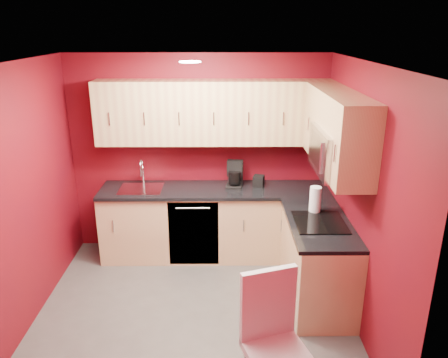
{
  "coord_description": "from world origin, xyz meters",
  "views": [
    {
      "loc": [
        0.28,
        -3.82,
        2.8
      ],
      "look_at": [
        0.31,
        0.55,
        1.26
      ],
      "focal_mm": 35.0,
      "sensor_mm": 36.0,
      "label": 1
    }
  ],
  "objects_px": {
    "coffee_maker": "(234,175)",
    "napkin_holder": "(259,181)",
    "microwave": "(337,151)",
    "dining_chair": "(278,348)",
    "paper_towel": "(315,200)",
    "sink": "(141,186)"
  },
  "relations": [
    {
      "from": "coffee_maker",
      "to": "napkin_holder",
      "type": "distance_m",
      "value": 0.32
    },
    {
      "from": "microwave",
      "to": "dining_chair",
      "type": "xyz_separation_m",
      "value": [
        -0.69,
        -1.4,
        -1.11
      ]
    },
    {
      "from": "paper_towel",
      "to": "napkin_holder",
      "type": "bearing_deg",
      "value": 123.53
    },
    {
      "from": "sink",
      "to": "napkin_holder",
      "type": "xyz_separation_m",
      "value": [
        1.45,
        0.07,
        0.03
      ]
    },
    {
      "from": "sink",
      "to": "dining_chair",
      "type": "bearing_deg",
      "value": -59.77
    },
    {
      "from": "sink",
      "to": "napkin_holder",
      "type": "distance_m",
      "value": 1.45
    },
    {
      "from": "sink",
      "to": "paper_towel",
      "type": "relative_size",
      "value": 1.82
    },
    {
      "from": "napkin_holder",
      "to": "dining_chair",
      "type": "relative_size",
      "value": 0.12
    },
    {
      "from": "dining_chair",
      "to": "napkin_holder",
      "type": "bearing_deg",
      "value": 71.0
    },
    {
      "from": "sink",
      "to": "coffee_maker",
      "type": "xyz_separation_m",
      "value": [
        1.15,
        0.05,
        0.13
      ]
    },
    {
      "from": "sink",
      "to": "coffee_maker",
      "type": "bearing_deg",
      "value": 2.34
    },
    {
      "from": "sink",
      "to": "paper_towel",
      "type": "height_order",
      "value": "sink"
    },
    {
      "from": "microwave",
      "to": "dining_chair",
      "type": "distance_m",
      "value": 1.92
    },
    {
      "from": "napkin_holder",
      "to": "paper_towel",
      "type": "relative_size",
      "value": 0.48
    },
    {
      "from": "sink",
      "to": "dining_chair",
      "type": "distance_m",
      "value": 2.81
    },
    {
      "from": "coffee_maker",
      "to": "napkin_holder",
      "type": "xyz_separation_m",
      "value": [
        0.3,
        0.02,
        -0.09
      ]
    },
    {
      "from": "sink",
      "to": "dining_chair",
      "type": "relative_size",
      "value": 0.47
    },
    {
      "from": "sink",
      "to": "paper_towel",
      "type": "xyz_separation_m",
      "value": [
        1.98,
        -0.74,
        0.11
      ]
    },
    {
      "from": "sink",
      "to": "napkin_holder",
      "type": "height_order",
      "value": "sink"
    },
    {
      "from": "dining_chair",
      "to": "paper_towel",
      "type": "bearing_deg",
      "value": 52.89
    },
    {
      "from": "sink",
      "to": "microwave",
      "type": "bearing_deg",
      "value": -25.6
    },
    {
      "from": "sink",
      "to": "coffee_maker",
      "type": "height_order",
      "value": "sink"
    }
  ]
}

